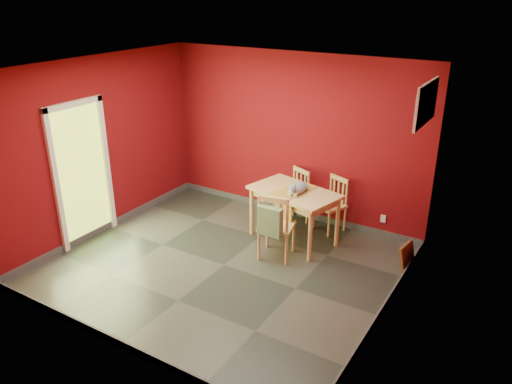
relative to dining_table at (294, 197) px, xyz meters
The scene contains 13 objects.
ground 1.45m from the dining_table, 111.82° to the right, with size 4.50×4.50×0.00m, color #2D342D.
room_shell 1.43m from the dining_table, 111.82° to the right, with size 4.50×4.50×4.50m.
doorway 3.15m from the dining_table, 149.72° to the right, with size 0.06×1.01×2.13m.
window 2.41m from the dining_table, ahead, with size 0.05×0.90×0.50m.
outlet_plate 1.45m from the dining_table, 35.72° to the left, with size 0.08×0.01×0.12m, color silver.
dining_table is the anchor object (origin of this frame).
table_runner 0.13m from the dining_table, 90.00° to the right, with size 0.51×0.80×0.37m.
chair_far_left 0.69m from the dining_table, 116.65° to the left, with size 0.55×0.55×0.90m.
chair_far_right 0.77m from the dining_table, 61.46° to the left, with size 0.53×0.53×0.87m.
chair_near 0.64m from the dining_table, 86.95° to the right, with size 0.56×0.56×1.00m.
tote_bag 0.84m from the dining_table, 85.43° to the right, with size 0.35×0.20×0.48m.
cat 0.23m from the dining_table, 26.62° to the right, with size 0.23×0.44×0.22m, color slate, non-canonical shape.
picture_frame 1.80m from the dining_table, ahead, with size 0.17×0.38×0.37m.
Camera 1 is at (3.52, -4.92, 3.63)m, focal length 35.00 mm.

